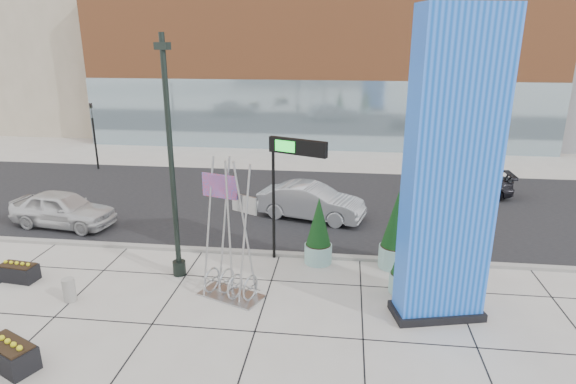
# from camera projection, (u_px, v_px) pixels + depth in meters

# --- Properties ---
(ground) EXTENTS (160.00, 160.00, 0.00)m
(ground) POSITION_uv_depth(u_px,v_px,m) (228.00, 310.00, 14.51)
(ground) COLOR #9E9991
(ground) RESTS_ON ground
(street_asphalt) EXTENTS (80.00, 12.00, 0.02)m
(street_asphalt) POSITION_uv_depth(u_px,v_px,m) (276.00, 202.00, 23.95)
(street_asphalt) COLOR black
(street_asphalt) RESTS_ON ground
(curb_edge) EXTENTS (80.00, 0.30, 0.12)m
(curb_edge) POSITION_uv_depth(u_px,v_px,m) (254.00, 252.00, 18.27)
(curb_edge) COLOR gray
(curb_edge) RESTS_ON ground
(tower_podium) EXTENTS (34.00, 10.00, 11.00)m
(tower_podium) POSITION_uv_depth(u_px,v_px,m) (319.00, 68.00, 38.22)
(tower_podium) COLOR #B05F33
(tower_podium) RESTS_ON ground
(tower_glass_front) EXTENTS (34.00, 0.60, 5.00)m
(tower_glass_front) POSITION_uv_depth(u_px,v_px,m) (315.00, 115.00, 34.60)
(tower_glass_front) COLOR #8CA5B2
(tower_glass_front) RESTS_ON ground
(blue_pylon) EXTENTS (2.80, 1.74, 8.67)m
(blue_pylon) POSITION_uv_depth(u_px,v_px,m) (450.00, 179.00, 12.99)
(blue_pylon) COLOR blue
(blue_pylon) RESTS_ON ground
(lamp_post) EXTENTS (0.55, 0.44, 8.01)m
(lamp_post) POSITION_uv_depth(u_px,v_px,m) (173.00, 184.00, 15.70)
(lamp_post) COLOR black
(lamp_post) RESTS_ON ground
(public_art_sculpture) EXTENTS (2.22, 1.67, 4.53)m
(public_art_sculpture) POSITION_uv_depth(u_px,v_px,m) (230.00, 262.00, 14.95)
(public_art_sculpture) COLOR #A9ABAE
(public_art_sculpture) RESTS_ON ground
(concrete_bollard) EXTENTS (0.38, 0.38, 0.75)m
(concrete_bollard) POSITION_uv_depth(u_px,v_px,m) (69.00, 290.00, 14.93)
(concrete_bollard) COLOR gray
(concrete_bollard) RESTS_ON ground
(overhead_street_sign) EXTENTS (2.08, 1.00, 4.60)m
(overhead_street_sign) POSITION_uv_depth(u_px,v_px,m) (295.00, 155.00, 16.70)
(overhead_street_sign) COLOR black
(overhead_street_sign) RESTS_ON ground
(round_planter_east) EXTENTS (0.90, 0.90, 2.26)m
(round_planter_east) POSITION_uv_depth(u_px,v_px,m) (405.00, 261.00, 15.26)
(round_planter_east) COLOR #8DBDB7
(round_planter_east) RESTS_ON ground
(round_planter_mid) EXTENTS (1.13, 1.13, 2.82)m
(round_planter_mid) POSITION_uv_depth(u_px,v_px,m) (396.00, 232.00, 16.89)
(round_planter_mid) COLOR #8DBDB7
(round_planter_mid) RESTS_ON ground
(round_planter_west) EXTENTS (1.00, 1.00, 2.50)m
(round_planter_west) POSITION_uv_depth(u_px,v_px,m) (319.00, 232.00, 17.26)
(round_planter_west) COLOR #8DBDB7
(round_planter_west) RESTS_ON ground
(box_planter_north) EXTENTS (1.31, 0.76, 0.69)m
(box_planter_north) POSITION_uv_depth(u_px,v_px,m) (18.00, 271.00, 16.23)
(box_planter_north) COLOR black
(box_planter_north) RESTS_ON ground
(box_planter_south) EXTENTS (1.61, 1.26, 0.79)m
(box_planter_south) POSITION_uv_depth(u_px,v_px,m) (10.00, 354.00, 11.93)
(box_planter_south) COLOR black
(box_planter_south) RESTS_ON ground
(car_white_west) EXTENTS (4.73, 2.41, 1.54)m
(car_white_west) POSITION_uv_depth(u_px,v_px,m) (63.00, 209.00, 20.77)
(car_white_west) COLOR silver
(car_white_west) RESTS_ON ground
(car_silver_mid) EXTENTS (5.04, 2.83, 1.57)m
(car_silver_mid) POSITION_uv_depth(u_px,v_px,m) (311.00, 202.00, 21.64)
(car_silver_mid) COLOR #A0A2A7
(car_silver_mid) RESTS_ON ground
(car_dark_east) EXTENTS (4.56, 1.89, 1.32)m
(car_dark_east) POSITION_uv_depth(u_px,v_px,m) (466.00, 184.00, 24.70)
(car_dark_east) COLOR black
(car_dark_east) RESTS_ON ground
(traffic_signal) EXTENTS (0.15, 0.18, 4.10)m
(traffic_signal) POSITION_uv_depth(u_px,v_px,m) (94.00, 133.00, 29.37)
(traffic_signal) COLOR black
(traffic_signal) RESTS_ON ground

